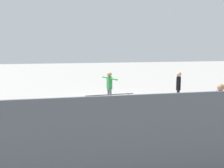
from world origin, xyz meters
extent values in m
plane|color=gray|center=(0.00, 0.00, 0.00)|extent=(60.00, 60.00, 0.00)
cube|color=black|center=(0.54, 0.08, 0.01)|extent=(2.58, 0.45, 0.01)
cylinder|color=#47474C|center=(-0.42, 0.00, 0.20)|extent=(0.04, 0.04, 0.41)
cylinder|color=#47474C|center=(1.51, 0.15, 0.20)|extent=(0.04, 0.04, 0.41)
cylinder|color=#47474C|center=(0.54, 0.08, 0.41)|extent=(2.41, 0.25, 0.05)
cube|color=#595960|center=(-0.48, 3.21, 0.14)|extent=(2.31, 1.10, 0.29)
cylinder|color=slate|center=(0.73, 0.67, 0.40)|extent=(0.15, 0.15, 0.80)
cylinder|color=slate|center=(0.68, 0.82, 0.40)|extent=(0.15, 0.15, 0.80)
cube|color=#2D8C42|center=(0.70, 0.75, 1.08)|extent=(0.24, 0.26, 0.57)
sphere|color=#A87A56|center=(0.70, 0.75, 1.47)|extent=(0.22, 0.22, 0.22)
cylinder|color=#2D8C42|center=(0.82, 0.40, 1.30)|extent=(0.24, 0.53, 0.07)
cylinder|color=#2D8C42|center=(0.58, 1.10, 1.30)|extent=(0.24, 0.53, 0.07)
cube|color=teal|center=(0.86, 0.55, 0.08)|extent=(0.68, 0.73, 0.02)
cylinder|color=white|center=(1.12, 0.42, 0.03)|extent=(0.06, 0.06, 0.05)
cylinder|color=white|center=(0.95, 0.27, 0.03)|extent=(0.06, 0.06, 0.05)
cylinder|color=white|center=(0.76, 0.83, 0.03)|extent=(0.06, 0.06, 0.05)
cylinder|color=white|center=(0.59, 0.67, 0.03)|extent=(0.06, 0.06, 0.05)
cylinder|color=black|center=(-2.21, 1.77, 0.41)|extent=(0.16, 0.16, 0.83)
cylinder|color=black|center=(-2.13, 1.91, 0.41)|extent=(0.16, 0.16, 0.83)
cube|color=black|center=(-2.17, 1.84, 1.12)|extent=(0.27, 0.28, 0.58)
sphere|color=tan|center=(-2.17, 1.84, 1.52)|extent=(0.22, 0.22, 0.22)
cylinder|color=black|center=(-2.24, 1.71, 1.06)|extent=(0.10, 0.10, 0.55)
cylinder|color=black|center=(-2.10, 1.97, 1.06)|extent=(0.10, 0.10, 0.55)
cylinder|color=black|center=(-1.76, 5.50, 0.41)|extent=(0.14, 0.14, 0.81)
cylinder|color=black|center=(-1.79, 5.35, 0.41)|extent=(0.14, 0.14, 0.81)
cube|color=purple|center=(-1.77, 5.43, 1.10)|extent=(0.23, 0.25, 0.58)
sphere|color=#A87A56|center=(-1.77, 5.43, 1.50)|extent=(0.22, 0.22, 0.22)
cylinder|color=purple|center=(-1.74, 5.57, 1.05)|extent=(0.09, 0.09, 0.54)
cylinder|color=purple|center=(-1.80, 5.29, 1.05)|extent=(0.09, 0.09, 0.54)
cube|color=#E05993|center=(3.45, 3.92, 0.08)|extent=(0.49, 0.82, 0.02)
cylinder|color=white|center=(3.24, 4.13, 0.03)|extent=(0.05, 0.06, 0.05)
cylinder|color=white|center=(3.45, 4.22, 0.03)|extent=(0.05, 0.06, 0.05)
cylinder|color=white|center=(3.45, 3.63, 0.03)|extent=(0.05, 0.06, 0.05)
cylinder|color=white|center=(3.66, 3.72, 0.03)|extent=(0.05, 0.06, 0.05)
cylinder|color=#47474C|center=(3.71, 6.00, 0.45)|extent=(0.55, 0.55, 0.90)
camera|label=1|loc=(3.25, 12.63, 2.77)|focal=43.24mm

